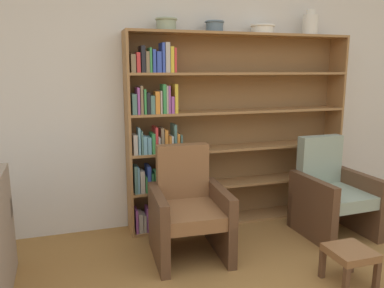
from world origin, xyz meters
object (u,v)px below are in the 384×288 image
bowl_brass (166,24)px  vase_tall (310,24)px  armchair_cushioned (332,193)px  bowl_terracotta (262,29)px  armchair_leather (188,210)px  footstool (350,256)px  bookshelf (218,131)px  bowl_cream (215,26)px

bowl_brass → vase_tall: (1.58, 0.00, 0.05)m
vase_tall → armchair_cushioned: bearing=-93.9°
bowl_brass → vase_tall: 1.59m
bowl_terracotta → armchair_leather: size_ratio=0.27×
bowl_terracotta → footstool: 2.32m
armchair_leather → footstool: (1.04, -0.85, -0.18)m
bookshelf → bowl_cream: size_ratio=12.35×
bowl_terracotta → footstool: size_ratio=0.81×
bookshelf → bowl_brass: size_ratio=11.32×
vase_tall → armchair_cushioned: 1.80m
vase_tall → bowl_terracotta: bearing=-180.0°
bowl_cream → armchair_cushioned: bearing=-29.5°
bowl_brass → bowl_terracotta: 1.02m
bowl_terracotta → vase_tall: (0.57, 0.00, 0.06)m
vase_tall → armchair_leather: bearing=-159.0°
armchair_leather → footstool: bearing=143.5°
bowl_terracotta → armchair_cushioned: 1.82m
armchair_leather → bowl_terracotta: bearing=-145.8°
bowl_terracotta → footstool: bowl_terracotta is taller
bowl_brass → footstool: bearing=-53.5°
footstool → vase_tall: bearing=70.5°
bookshelf → armchair_cushioned: 1.31m
bowl_cream → bowl_terracotta: size_ratio=0.76×
bookshelf → vase_tall: (1.03, -0.02, 1.11)m
bookshelf → bowl_cream: (-0.06, -0.02, 1.06)m
bowl_terracotta → bookshelf: bearing=177.6°
bowl_brass → footstool: 2.57m
bookshelf → bowl_brass: bowl_brass is taller
bowl_cream → footstool: bearing=-68.1°
bowl_brass → bowl_cream: (0.49, -0.00, -0.00)m
armchair_leather → armchair_cushioned: same height
armchair_leather → armchair_cushioned: bearing=-177.1°
vase_tall → footstool: 2.43m
bowl_brass → armchair_cushioned: 2.34m
vase_tall → bowl_cream: bearing=-180.0°
bowl_brass → armchair_cushioned: (1.54, -0.60, -1.65)m
armchair_cushioned → armchair_leather: bearing=-1.9°
bookshelf → bowl_cream: 1.06m
bookshelf → bowl_brass: (-0.55, -0.02, 1.07)m
footstool → bowl_terracotta: bearing=92.1°
bowl_cream → vase_tall: (1.10, 0.00, 0.05)m
bowl_cream → armchair_leather: (-0.46, -0.60, -1.65)m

